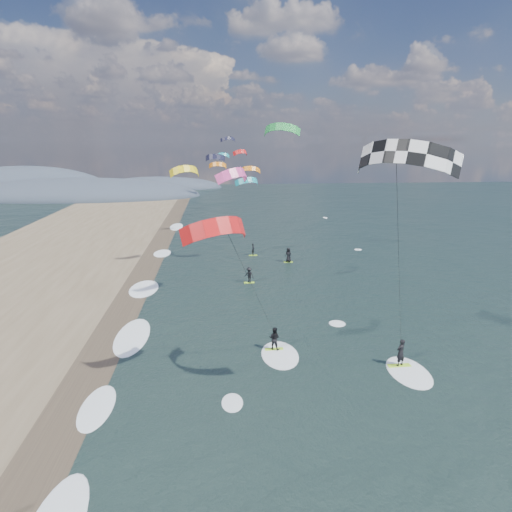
{
  "coord_description": "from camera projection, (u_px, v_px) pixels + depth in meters",
  "views": [
    {
      "loc": [
        -3.51,
        -15.73,
        14.6
      ],
      "look_at": [
        -1.0,
        12.0,
        7.0
      ],
      "focal_mm": 30.0,
      "sensor_mm": 36.0,
      "label": 1
    }
  ],
  "objects": [
    {
      "name": "ground",
      "position": [
        302.0,
        475.0,
        19.26
      ],
      "size": [
        260.0,
        260.0,
        0.0
      ],
      "primitive_type": "plane",
      "color": "black",
      "rests_on": "ground"
    },
    {
      "name": "wet_sand_strip",
      "position": [
        91.0,
        372.0,
        27.82
      ],
      "size": [
        3.0,
        240.0,
        0.0
      ],
      "primitive_type": "cube",
      "color": "#382D23",
      "rests_on": "ground"
    },
    {
      "name": "coastal_hills",
      "position": [
        68.0,
        194.0,
        118.99
      ],
      "size": [
        80.0,
        41.0,
        15.0
      ],
      "color": "#3D4756",
      "rests_on": "ground"
    },
    {
      "name": "kitesurfer_near_a",
      "position": [
        398.0,
        204.0,
        20.32
      ],
      "size": [
        8.0,
        9.61,
        15.12
      ],
      "color": "#A9E929",
      "rests_on": "ground"
    },
    {
      "name": "kitesurfer_near_b",
      "position": [
        245.0,
        273.0,
        24.52
      ],
      "size": [
        7.11,
        8.92,
        11.58
      ],
      "color": "#A9E929",
      "rests_on": "ground"
    },
    {
      "name": "far_kitesurfers",
      "position": [
        266.0,
        263.0,
        49.28
      ],
      "size": [
        6.57,
        11.86,
        1.83
      ],
      "color": "#A9E929",
      "rests_on": "ground"
    },
    {
      "name": "bg_kite_field",
      "position": [
        235.0,
        156.0,
        67.39
      ],
      "size": [
        13.66,
        73.17,
        8.23
      ],
      "color": "orange",
      "rests_on": "ground"
    },
    {
      "name": "shoreline_surf",
      "position": [
        125.0,
        338.0,
        32.49
      ],
      "size": [
        2.4,
        79.4,
        0.11
      ],
      "color": "white",
      "rests_on": "ground"
    }
  ]
}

